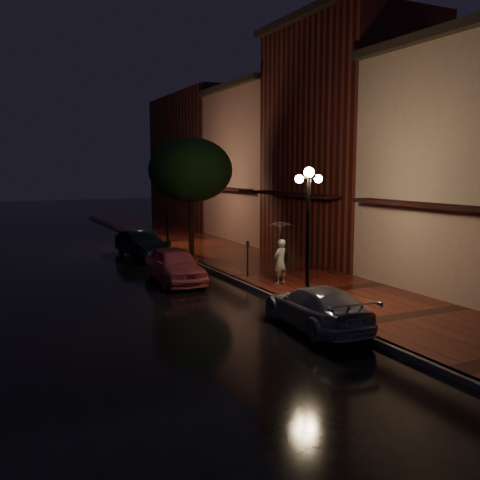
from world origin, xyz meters
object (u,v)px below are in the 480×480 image
navy_car (141,244)px  woman_with_umbrella (280,243)px  street_tree (191,172)px  pink_car (175,265)px  streetlamp_near (308,227)px  parking_meter (248,253)px  streetlamp_far (167,202)px  silver_car (316,307)px

navy_car → woman_with_umbrella: 9.74m
street_tree → navy_car: (-2.30, 1.19, -3.59)m
street_tree → pink_car: size_ratio=1.42×
street_tree → navy_car: street_tree is taller
street_tree → navy_car: 4.42m
streetlamp_near → parking_meter: (0.65, 5.50, -1.67)m
streetlamp_far → silver_car: streetlamp_far is taller
street_tree → parking_meter: street_tree is taller
street_tree → pink_car: street_tree is taller
pink_car → streetlamp_near: bearing=-62.9°
woman_with_umbrella → streetlamp_far: bearing=-106.2°
woman_with_umbrella → parking_meter: bearing=-108.7°
street_tree → silver_car: 13.49m
streetlamp_near → street_tree: bearing=88.7°
streetlamp_near → street_tree: 11.12m
pink_car → silver_car: size_ratio=0.99×
street_tree → pink_car: 7.14m
pink_car → woman_with_umbrella: (3.23, -2.57, 1.01)m
pink_car → woman_with_umbrella: size_ratio=1.74×
streetlamp_far → pink_car: streetlamp_far is taller
pink_car → navy_car: 6.73m
silver_car → parking_meter: bearing=-97.9°
navy_car → woman_with_umbrella: bearing=-79.7°
street_tree → navy_car: bearing=152.6°
streetlamp_far → street_tree: 3.44m
streetlamp_near → pink_car: bearing=114.9°
navy_car → silver_car: bearing=-91.7°
streetlamp_far → parking_meter: streetlamp_far is taller
streetlamp_far → silver_car: bearing=-93.4°
streetlamp_far → woman_with_umbrella: (0.70, -11.11, -0.90)m
pink_car → woman_with_umbrella: bearing=-36.3°
street_tree → silver_car: street_tree is taller
streetlamp_near → street_tree: (0.26, 10.99, 1.64)m
streetlamp_far → navy_car: size_ratio=1.08×
street_tree → woman_with_umbrella: size_ratio=2.47×
street_tree → parking_meter: 6.43m
streetlamp_far → pink_car: 9.10m
pink_car → parking_meter: 3.19m
streetlamp_near → streetlamp_far: bearing=90.0°
streetlamp_near → navy_car: bearing=99.5°
streetlamp_far → navy_car: 3.35m
streetlamp_near → silver_car: bearing=-116.1°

